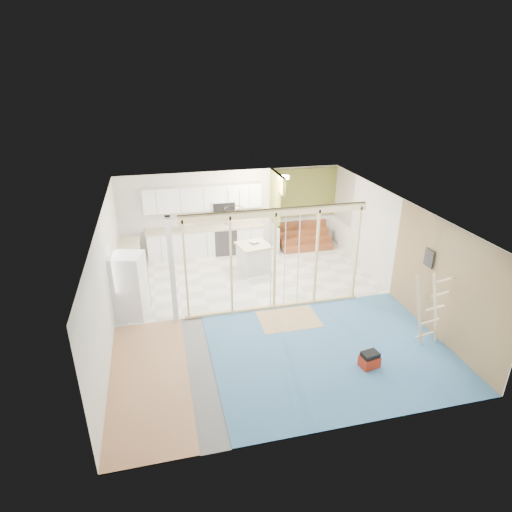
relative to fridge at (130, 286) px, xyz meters
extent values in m
cube|color=slate|center=(3.08, -0.45, -0.80)|extent=(7.00, 8.00, 0.01)
cube|color=white|center=(3.08, -0.45, 1.80)|extent=(7.00, 8.00, 0.01)
cube|color=white|center=(3.08, 3.55, 0.50)|extent=(7.00, 0.01, 2.60)
cube|color=white|center=(3.08, -4.45, 0.50)|extent=(7.00, 0.01, 2.60)
cube|color=white|center=(-0.42, -0.45, 0.50)|extent=(0.01, 8.00, 2.60)
cube|color=white|center=(6.58, -0.45, 0.50)|extent=(0.01, 8.00, 2.60)
cube|color=white|center=(3.08, 1.55, -0.79)|extent=(7.00, 4.00, 0.02)
cube|color=teal|center=(4.08, -2.45, -0.79)|extent=(5.00, 4.00, 0.02)
cube|color=tan|center=(0.33, -2.45, -0.79)|extent=(1.50, 4.00, 0.02)
cube|color=tan|center=(3.58, -1.05, -0.78)|extent=(1.40, 1.00, 0.01)
cube|color=#DEC988|center=(3.38, -0.45, 1.70)|extent=(4.40, 0.09, 0.18)
cube|color=#DEC988|center=(3.38, -0.45, -0.75)|extent=(4.40, 0.09, 0.06)
cube|color=silver|center=(0.98, -0.45, 0.50)|extent=(0.12, 0.14, 2.60)
cube|color=#DEC988|center=(1.28, -0.45, 0.50)|extent=(0.04, 0.09, 2.40)
cube|color=#DEC988|center=(2.33, -0.45, 0.50)|extent=(0.04, 0.09, 2.40)
cube|color=#DEC988|center=(3.38, -0.45, 0.50)|extent=(0.05, 0.09, 2.40)
cube|color=#DEC988|center=(4.43, -0.45, 0.50)|extent=(0.04, 0.09, 2.40)
cube|color=#DEC988|center=(5.48, -0.45, 0.50)|extent=(0.04, 0.09, 2.40)
cylinder|color=silver|center=(3.28, -0.48, 0.42)|extent=(0.02, 0.02, 2.35)
cylinder|color=silver|center=(3.98, -0.43, 0.42)|extent=(0.02, 0.02, 2.35)
cylinder|color=silver|center=(3.63, -0.45, 0.42)|extent=(0.02, 0.02, 2.35)
cube|color=white|center=(2.18, 3.25, -0.36)|extent=(3.60, 0.60, 0.88)
cube|color=#B8B290|center=(2.18, 3.25, 0.10)|extent=(3.66, 0.64, 0.05)
cube|color=white|center=(-0.12, 2.15, -0.36)|extent=(0.60, 1.60, 0.88)
cube|color=#B8B290|center=(-0.12, 2.15, 0.10)|extent=(0.64, 1.64, 0.05)
cube|color=white|center=(2.18, 3.37, 1.05)|extent=(3.60, 0.34, 0.75)
cube|color=silver|center=(2.78, 3.33, 0.75)|extent=(0.72, 0.38, 0.36)
cube|color=black|center=(2.78, 3.14, 0.75)|extent=(0.68, 0.02, 0.30)
cube|color=olive|center=(4.38, 3.10, 1.00)|extent=(0.10, 0.90, 1.60)
cube|color=silver|center=(4.38, 3.10, -0.35)|extent=(0.10, 0.90, 0.90)
cube|color=olive|center=(4.38, 2.40, 1.55)|extent=(0.10, 0.50, 0.50)
cube|color=olive|center=(5.48, 3.52, 0.95)|extent=(2.20, 0.04, 1.60)
cube|color=silver|center=(5.48, 3.52, -0.35)|extent=(2.20, 0.04, 0.90)
cube|color=brown|center=(5.43, 2.75, -0.70)|extent=(1.70, 0.26, 0.20)
cube|color=brown|center=(5.43, 3.01, -0.50)|extent=(1.70, 0.26, 0.20)
cube|color=brown|center=(5.43, 3.27, -0.30)|extent=(1.70, 0.26, 0.20)
cube|color=brown|center=(5.43, 3.53, -0.10)|extent=(1.70, 0.26, 0.20)
torus|color=black|center=(2.78, 1.45, 1.25)|extent=(0.52, 0.52, 0.02)
cylinder|color=black|center=(2.63, 1.45, 1.50)|extent=(0.01, 0.01, 0.50)
cylinder|color=black|center=(2.93, 1.45, 1.50)|extent=(0.01, 0.01, 0.50)
cylinder|color=#333237|center=(2.68, 1.35, 1.10)|extent=(0.14, 0.14, 0.14)
cylinder|color=#333237|center=(2.90, 1.55, 1.12)|extent=(0.12, 0.12, 0.12)
cube|color=tan|center=(6.56, -2.45, 0.50)|extent=(0.02, 4.00, 2.60)
cube|color=#333237|center=(6.51, -1.85, 0.85)|extent=(0.04, 0.30, 0.40)
cylinder|color=#FFEABF|center=(4.48, 2.55, 1.74)|extent=(0.32, 0.32, 0.08)
cube|color=white|center=(-0.01, 0.00, 0.00)|extent=(0.85, 0.83, 1.60)
cube|color=#333237|center=(0.33, 0.00, 0.00)|extent=(0.20, 0.62, 1.57)
cube|color=silver|center=(3.37, 1.73, -0.41)|extent=(0.92, 0.92, 0.78)
cube|color=#B8B290|center=(3.37, 1.73, 0.02)|extent=(1.03, 1.03, 0.05)
imported|color=silver|center=(3.43, 1.84, 0.08)|extent=(0.37, 0.37, 0.07)
imported|color=#9EA0B0|center=(1.44, 3.16, 0.29)|extent=(0.14, 0.14, 0.33)
imported|color=silver|center=(2.94, 3.34, 0.23)|extent=(0.11, 0.12, 0.21)
cube|color=#9F230E|center=(4.61, -3.09, -0.67)|extent=(0.41, 0.33, 0.26)
cube|color=black|center=(4.61, -3.09, -0.50)|extent=(0.36, 0.29, 0.09)
cube|color=#D5B482|center=(5.89, -2.65, 0.06)|extent=(0.41, 0.06, 1.70)
cube|color=#D5B482|center=(6.26, -2.65, 0.06)|extent=(0.41, 0.06, 1.70)
cube|color=#D5B482|center=(6.12, -2.65, -0.57)|extent=(0.41, 0.06, 0.11)
cube|color=#D5B482|center=(6.19, -2.65, -0.24)|extent=(0.41, 0.06, 0.11)
cube|color=#D5B482|center=(6.26, -2.65, 0.08)|extent=(0.41, 0.06, 0.11)
cube|color=#D5B482|center=(6.32, -2.65, 0.41)|extent=(0.41, 0.06, 0.11)
cube|color=#D5B482|center=(6.39, -2.65, 0.74)|extent=(0.41, 0.06, 0.11)
camera|label=1|loc=(0.81, -9.30, 4.70)|focal=30.00mm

